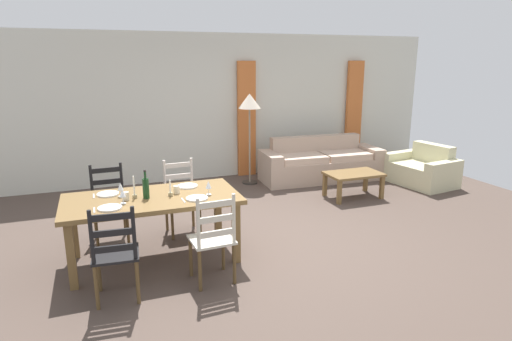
% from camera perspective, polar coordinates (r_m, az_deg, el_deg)
% --- Properties ---
extents(ground_plane, '(9.60, 9.60, 0.02)m').
position_cam_1_polar(ground_plane, '(5.55, 1.55, -9.30)').
color(ground_plane, '#4D3E36').
extents(wall_far, '(9.60, 0.16, 2.70)m').
position_cam_1_polar(wall_far, '(8.28, -7.05, 8.24)').
color(wall_far, beige).
rests_on(wall_far, ground_plane).
extents(curtain_panel_left, '(0.35, 0.08, 2.20)m').
position_cam_1_polar(curtain_panel_left, '(8.41, -1.25, 6.72)').
color(curtain_panel_left, '#C66730').
rests_on(curtain_panel_left, ground_plane).
extents(curtain_panel_right, '(0.35, 0.08, 2.20)m').
position_cam_1_polar(curtain_panel_right, '(9.47, 12.71, 7.23)').
color(curtain_panel_right, '#C66730').
rests_on(curtain_panel_right, ground_plane).
extents(dining_table, '(1.90, 0.96, 0.75)m').
position_cam_1_polar(dining_table, '(4.95, -13.48, -4.35)').
color(dining_table, brown).
rests_on(dining_table, ground_plane).
extents(dining_chair_near_left, '(0.45, 0.43, 0.96)m').
position_cam_1_polar(dining_chair_near_left, '(4.28, -18.01, -10.35)').
color(dining_chair_near_left, black).
rests_on(dining_chair_near_left, ground_plane).
extents(dining_chair_near_right, '(0.44, 0.42, 0.96)m').
position_cam_1_polar(dining_chair_near_right, '(4.41, -5.66, -8.92)').
color(dining_chair_near_right, beige).
rests_on(dining_chair_near_right, ground_plane).
extents(dining_chair_far_left, '(0.43, 0.41, 0.96)m').
position_cam_1_polar(dining_chair_far_left, '(5.72, -18.75, -4.12)').
color(dining_chair_far_left, black).
rests_on(dining_chair_far_left, ground_plane).
extents(dining_chair_far_right, '(0.44, 0.42, 0.96)m').
position_cam_1_polar(dining_chair_far_right, '(5.75, -9.80, -3.46)').
color(dining_chair_far_right, beige).
rests_on(dining_chair_far_right, ground_plane).
extents(dinner_plate_near_left, '(0.24, 0.24, 0.02)m').
position_cam_1_polar(dinner_plate_near_left, '(4.66, -18.66, -4.68)').
color(dinner_plate_near_left, white).
rests_on(dinner_plate_near_left, dining_table).
extents(fork_near_left, '(0.02, 0.17, 0.01)m').
position_cam_1_polar(fork_near_left, '(4.66, -20.50, -4.91)').
color(fork_near_left, silver).
rests_on(fork_near_left, dining_table).
extents(dinner_plate_near_right, '(0.24, 0.24, 0.02)m').
position_cam_1_polar(dinner_plate_near_right, '(4.75, -7.77, -3.64)').
color(dinner_plate_near_right, white).
rests_on(dinner_plate_near_right, dining_table).
extents(fork_near_right, '(0.02, 0.17, 0.01)m').
position_cam_1_polar(fork_near_right, '(4.73, -9.54, -3.88)').
color(fork_near_right, silver).
rests_on(fork_near_right, dining_table).
extents(dinner_plate_far_left, '(0.24, 0.24, 0.02)m').
position_cam_1_polar(dinner_plate_far_left, '(5.13, -18.89, -2.94)').
color(dinner_plate_far_left, white).
rests_on(dinner_plate_far_left, dining_table).
extents(fork_far_left, '(0.02, 0.17, 0.01)m').
position_cam_1_polar(fork_far_left, '(5.14, -20.55, -3.15)').
color(fork_far_left, silver).
rests_on(fork_far_left, dining_table).
extents(dinner_plate_far_right, '(0.24, 0.24, 0.02)m').
position_cam_1_polar(dinner_plate_far_right, '(5.22, -9.00, -2.03)').
color(dinner_plate_far_right, white).
rests_on(dinner_plate_far_right, dining_table).
extents(fork_far_right, '(0.02, 0.17, 0.01)m').
position_cam_1_polar(fork_far_right, '(5.20, -10.62, -2.25)').
color(fork_far_right, silver).
rests_on(fork_far_right, dining_table).
extents(wine_bottle, '(0.07, 0.07, 0.32)m').
position_cam_1_polar(wine_bottle, '(4.86, -14.28, -2.22)').
color(wine_bottle, '#143819').
rests_on(wine_bottle, dining_table).
extents(wine_glass_near_left, '(0.06, 0.06, 0.16)m').
position_cam_1_polar(wine_glass_near_left, '(4.74, -17.14, -2.92)').
color(wine_glass_near_left, white).
rests_on(wine_glass_near_left, dining_table).
extents(wine_glass_near_right, '(0.06, 0.06, 0.16)m').
position_cam_1_polar(wine_glass_near_right, '(4.86, -6.27, -1.94)').
color(wine_glass_near_right, white).
rests_on(wine_glass_near_right, dining_table).
extents(wine_glass_far_left, '(0.06, 0.06, 0.16)m').
position_cam_1_polar(wine_glass_far_left, '(4.99, -17.40, -2.08)').
color(wine_glass_far_left, white).
rests_on(wine_glass_far_left, dining_table).
extents(coffee_cup_primary, '(0.07, 0.07, 0.09)m').
position_cam_1_polar(coffee_cup_primary, '(4.98, -10.41, -2.48)').
color(coffee_cup_primary, beige).
rests_on(coffee_cup_primary, dining_table).
extents(coffee_cup_secondary, '(0.07, 0.07, 0.09)m').
position_cam_1_polar(coffee_cup_secondary, '(4.87, -16.75, -3.24)').
color(coffee_cup_secondary, beige).
rests_on(coffee_cup_secondary, dining_table).
extents(candle_tall, '(0.05, 0.05, 0.25)m').
position_cam_1_polar(candle_tall, '(4.91, -15.70, -2.73)').
color(candle_tall, '#998C66').
rests_on(candle_tall, dining_table).
extents(candle_short, '(0.05, 0.05, 0.19)m').
position_cam_1_polar(candle_short, '(4.90, -11.19, -2.75)').
color(candle_short, '#998C66').
rests_on(candle_short, dining_table).
extents(couch, '(2.32, 0.93, 0.80)m').
position_cam_1_polar(couch, '(8.34, 8.40, 0.86)').
color(couch, tan).
rests_on(couch, ground_plane).
extents(coffee_table, '(0.90, 0.56, 0.42)m').
position_cam_1_polar(coffee_table, '(7.30, 12.72, -0.78)').
color(coffee_table, brown).
rests_on(coffee_table, ground_plane).
extents(armchair_upholstered, '(0.96, 1.26, 0.72)m').
position_cam_1_polar(armchair_upholstered, '(8.51, 21.10, 0.01)').
color(armchair_upholstered, beige).
rests_on(armchair_upholstered, ground_plane).
extents(standing_lamp, '(0.40, 0.40, 1.64)m').
position_cam_1_polar(standing_lamp, '(7.77, -0.86, 8.39)').
color(standing_lamp, '#332D28').
rests_on(standing_lamp, ground_plane).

